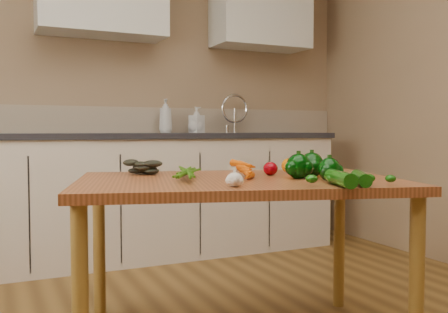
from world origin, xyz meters
name	(u,v)px	position (x,y,z in m)	size (l,w,h in m)	color
room	(259,34)	(0.00, 0.17, 1.25)	(4.04, 5.04, 2.64)	brown
counter_run	(151,193)	(0.21, 2.19, 0.46)	(2.84, 0.64, 1.14)	beige
table	(238,197)	(0.11, 0.56, 0.64)	(1.52, 1.19, 0.72)	#9A522C
soap_bottle_a	(166,116)	(0.38, 2.34, 1.03)	(0.10, 0.10, 0.26)	silver
soap_bottle_b	(197,120)	(0.62, 2.31, 1.00)	(0.09, 0.09, 0.20)	silver
soap_bottle_c	(196,123)	(0.62, 2.31, 0.98)	(0.12, 0.12, 0.16)	silver
carrot_bunch	(227,170)	(0.07, 0.58, 0.75)	(0.25, 0.19, 0.07)	#D45105
leafy_greens	(143,164)	(-0.21, 0.91, 0.76)	(0.19, 0.17, 0.10)	black
garlic_bulb	(235,180)	(-0.04, 0.27, 0.74)	(0.06, 0.06, 0.05)	silver
pepper_a	(298,166)	(0.34, 0.44, 0.77)	(0.10, 0.10, 0.10)	black
pepper_b	(312,165)	(0.43, 0.48, 0.77)	(0.11, 0.11, 0.11)	black
pepper_c	(329,169)	(0.41, 0.31, 0.76)	(0.09, 0.09, 0.09)	black
tomato_a	(270,169)	(0.31, 0.62, 0.75)	(0.07, 0.07, 0.06)	maroon
tomato_b	(289,166)	(0.45, 0.68, 0.75)	(0.08, 0.08, 0.07)	#C86205
tomato_c	(317,167)	(0.55, 0.61, 0.75)	(0.07, 0.07, 0.06)	#C86205
zucchini_a	(361,178)	(0.41, 0.13, 0.74)	(0.05, 0.05, 0.21)	#0C4507
zucchini_b	(341,178)	(0.32, 0.13, 0.74)	(0.06, 0.06, 0.22)	#0C4507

